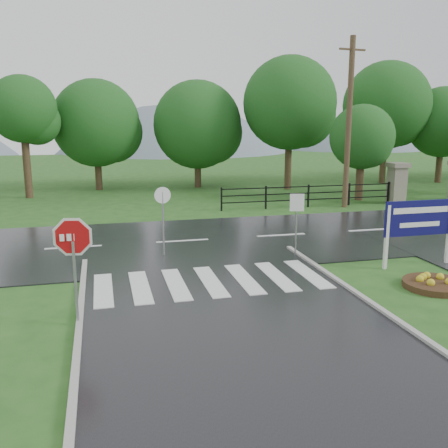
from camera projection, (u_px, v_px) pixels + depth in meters
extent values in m
plane|color=#25551C|center=(267.00, 365.00, 9.56)|extent=(120.00, 120.00, 0.00)
cube|color=black|center=(182.00, 242.00, 19.05)|extent=(90.00, 8.00, 0.04)
cube|color=silver|center=(103.00, 290.00, 13.58)|extent=(0.50, 2.80, 0.02)
cube|color=silver|center=(140.00, 287.00, 13.82)|extent=(0.50, 2.80, 0.02)
cube|color=silver|center=(176.00, 284.00, 14.06)|extent=(0.50, 2.80, 0.02)
cube|color=silver|center=(211.00, 281.00, 14.29)|extent=(0.50, 2.80, 0.02)
cube|color=silver|center=(244.00, 279.00, 14.53)|extent=(0.50, 2.80, 0.02)
cube|color=silver|center=(276.00, 276.00, 14.77)|extent=(0.50, 2.80, 0.02)
cube|color=silver|center=(308.00, 274.00, 15.00)|extent=(0.50, 2.80, 0.02)
cube|color=gray|center=(397.00, 185.00, 27.61)|extent=(0.80, 0.80, 2.00)
cube|color=#6B6659|center=(398.00, 165.00, 27.37)|extent=(1.00, 1.00, 0.24)
cube|color=black|center=(308.00, 200.00, 26.49)|extent=(9.50, 0.05, 0.05)
cube|color=black|center=(308.00, 193.00, 26.42)|extent=(9.50, 0.05, 0.05)
cube|color=black|center=(309.00, 186.00, 26.35)|extent=(9.50, 0.05, 0.05)
cube|color=black|center=(221.00, 199.00, 25.33)|extent=(0.08, 0.08, 1.20)
cube|color=black|center=(388.00, 193.00, 27.57)|extent=(0.08, 0.08, 1.20)
sphere|color=slate|center=(178.00, 263.00, 76.74)|extent=(48.00, 48.00, 48.00)
sphere|color=slate|center=(345.00, 227.00, 82.45)|extent=(36.00, 36.00, 36.00)
cube|color=#939399|center=(76.00, 284.00, 11.20)|extent=(0.06, 0.06, 1.98)
cylinder|color=white|center=(73.00, 237.00, 10.98)|extent=(1.18, 0.21, 1.19)
cylinder|color=#B30C10|center=(73.00, 237.00, 10.97)|extent=(1.03, 0.19, 1.03)
cube|color=silver|center=(387.00, 237.00, 15.47)|extent=(0.10, 0.10, 2.04)
cube|color=#0E0C50|center=(420.00, 218.00, 15.62)|extent=(2.44, 0.08, 1.12)
cube|color=white|center=(421.00, 210.00, 15.53)|extent=(1.93, 0.03, 0.18)
cube|color=white|center=(420.00, 224.00, 15.63)|extent=(1.43, 0.02, 0.15)
cylinder|color=#332111|center=(435.00, 285.00, 13.91)|extent=(1.77, 1.77, 0.18)
cube|color=#939399|center=(296.00, 227.00, 16.88)|extent=(0.04, 0.04, 2.04)
cube|color=white|center=(297.00, 202.00, 16.68)|extent=(0.47, 0.13, 0.59)
cylinder|color=#939399|center=(163.00, 224.00, 16.88)|extent=(0.07, 0.07, 2.23)
cylinder|color=white|center=(163.00, 195.00, 16.66)|extent=(0.56, 0.06, 0.56)
cylinder|color=#473523|center=(349.00, 124.00, 25.64)|extent=(0.29, 0.29, 8.67)
cube|color=brown|center=(352.00, 49.00, 24.88)|extent=(1.54, 0.32, 0.10)
cylinder|color=#3D2B1C|center=(360.00, 174.00, 28.58)|extent=(0.43, 0.43, 3.00)
sphere|color=#174B19|center=(362.00, 137.00, 28.15)|extent=(3.65, 3.65, 3.65)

